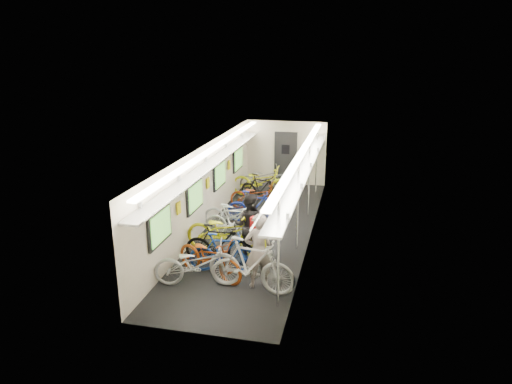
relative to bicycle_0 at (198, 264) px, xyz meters
The scene contains 17 objects.
train_car_shell 4.19m from the bicycle_0, 86.82° to the left, with size 10.00×10.00×10.00m.
bicycle_0 is the anchor object (origin of this frame).
bicycle_1 0.81m from the bicycle_0, 63.45° to the left, with size 0.45×1.59×0.95m, color #193C98.
bicycle_2 0.44m from the bicycle_0, 71.57° to the left, with size 0.65×1.86×0.98m, color #993B10.
bicycle_3 1.11m from the bicycle_0, 82.33° to the left, with size 0.47×1.67×1.00m, color black.
bicycle_4 1.71m from the bicycle_0, 84.99° to the left, with size 0.75×2.15×1.13m, color #D2CE13.
bicycle_5 2.71m from the bicycle_0, 88.95° to the left, with size 0.45×1.59×0.95m, color white.
bicycle_6 3.25m from the bicycle_0, 90.58° to the left, with size 0.65×1.86×0.98m, color #A7A8AC.
bicycle_7 3.94m from the bicycle_0, 84.85° to the left, with size 0.46×1.63×0.98m, color navy.
bicycle_8 5.08m from the bicycle_0, 88.02° to the left, with size 0.61×1.75×0.92m, color maroon.
bicycle_9 5.77m from the bicycle_0, 88.34° to the left, with size 0.46×1.64×0.99m, color black.
bicycle_10 6.45m from the bicycle_0, 89.83° to the left, with size 0.72×2.07×1.09m, color yellow.
bicycle_11 1.17m from the bicycle_0, ahead, with size 0.55×1.96×1.18m, color silver.
bicycle_12 7.18m from the bicycle_0, 90.14° to the left, with size 0.62×1.78×0.94m, color slate.
passenger_near 1.35m from the bicycle_0, 10.45° to the left, with size 0.61×0.40×1.66m, color gray.
passenger_mid 1.88m from the bicycle_0, 66.59° to the left, with size 0.79×0.62×1.63m, color black.
backpack 1.52m from the bicycle_0, 23.83° to the left, with size 0.26×0.14×0.38m, color #A61012.
Camera 1 is at (2.58, -11.69, 4.87)m, focal length 32.00 mm.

